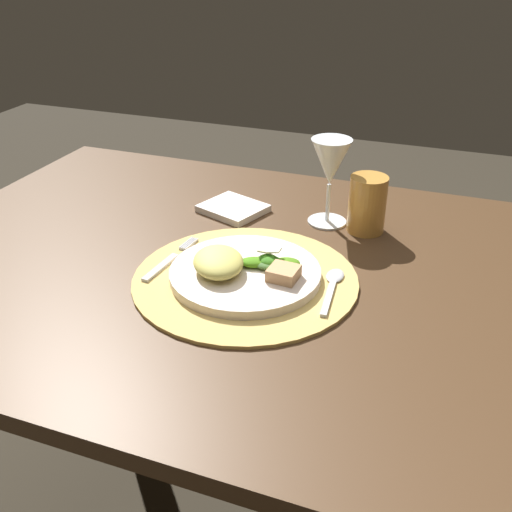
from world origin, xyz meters
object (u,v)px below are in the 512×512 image
(amber_tumbler, at_px, (367,204))
(napkin, at_px, (233,208))
(wine_glass, at_px, (330,165))
(fork, at_px, (169,261))
(dinner_plate, at_px, (245,273))
(spoon, at_px, (333,283))
(dining_table, at_px, (226,328))

(amber_tumbler, bearing_deg, napkin, -178.39)
(wine_glass, bearing_deg, fork, -129.28)
(dinner_plate, bearing_deg, wine_glass, 75.07)
(spoon, height_order, amber_tumbler, amber_tumbler)
(dining_table, height_order, wine_glass, wine_glass)
(wine_glass, bearing_deg, amber_tumbler, -6.81)
(dinner_plate, distance_m, fork, 0.14)
(dinner_plate, height_order, fork, dinner_plate)
(dinner_plate, xyz_separation_m, napkin, (-0.12, 0.24, -0.01))
(fork, height_order, spoon, spoon)
(dinner_plate, bearing_deg, amber_tumbler, 59.88)
(spoon, distance_m, wine_glass, 0.27)
(dinner_plate, distance_m, amber_tumbler, 0.29)
(dining_table, relative_size, dinner_plate, 4.77)
(spoon, height_order, napkin, same)
(dining_table, distance_m, spoon, 0.25)
(dining_table, xyz_separation_m, spoon, (0.20, -0.02, 0.15))
(dining_table, relative_size, wine_glass, 6.99)
(napkin, xyz_separation_m, wine_glass, (0.19, 0.02, 0.11))
(dining_table, height_order, amber_tumbler, amber_tumbler)
(spoon, xyz_separation_m, wine_glass, (-0.07, 0.23, 0.11))
(dining_table, xyz_separation_m, amber_tumbler, (0.21, 0.20, 0.20))
(spoon, bearing_deg, fork, -174.98)
(napkin, bearing_deg, wine_glass, 4.99)
(fork, bearing_deg, wine_glass, 50.72)
(spoon, relative_size, napkin, 1.18)
(napkin, height_order, wine_glass, wine_glass)
(dining_table, distance_m, napkin, 0.25)
(dining_table, bearing_deg, fork, -148.77)
(fork, xyz_separation_m, wine_glass, (0.21, 0.26, 0.11))
(wine_glass, height_order, amber_tumbler, wine_glass)
(spoon, relative_size, amber_tumbler, 1.29)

